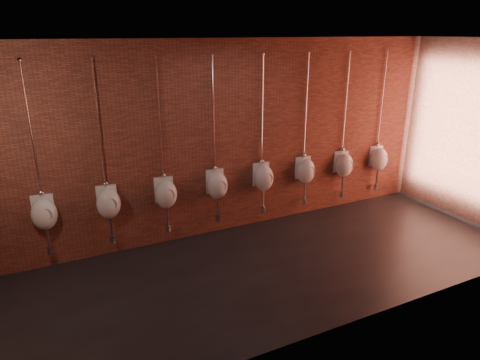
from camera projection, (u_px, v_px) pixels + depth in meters
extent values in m
plane|color=black|center=(262.00, 270.00, 6.23)|extent=(8.50, 8.50, 0.00)
cube|color=black|center=(266.00, 39.00, 5.17)|extent=(8.50, 3.00, 0.04)
cube|color=brown|center=(219.00, 141.00, 6.97)|extent=(8.50, 0.04, 3.20)
cube|color=brown|center=(334.00, 204.00, 4.43)|extent=(8.50, 0.04, 3.20)
cube|color=brown|center=(477.00, 134.00, 7.46)|extent=(0.04, 3.00, 3.20)
ellipsoid|color=white|center=(44.00, 214.00, 5.96)|extent=(0.39, 0.35, 0.46)
cube|color=white|center=(43.00, 208.00, 6.04)|extent=(0.30, 0.08, 0.42)
cylinder|color=#9E9E9E|center=(44.00, 216.00, 5.85)|extent=(0.21, 0.05, 0.20)
cylinder|color=silver|center=(31.00, 132.00, 5.66)|extent=(0.02, 0.02, 1.84)
sphere|color=silver|center=(41.00, 193.00, 5.94)|extent=(0.08, 0.08, 0.08)
cylinder|color=silver|center=(19.00, 60.00, 5.36)|extent=(0.06, 0.06, 0.01)
cylinder|color=silver|center=(48.00, 237.00, 6.08)|extent=(0.03, 0.03, 0.35)
cylinder|color=silver|center=(50.00, 251.00, 6.15)|extent=(0.08, 0.08, 0.11)
cylinder|color=silver|center=(50.00, 249.00, 6.22)|extent=(0.03, 0.15, 0.03)
ellipsoid|color=white|center=(109.00, 204.00, 6.32)|extent=(0.39, 0.35, 0.46)
cube|color=white|center=(107.00, 198.00, 6.41)|extent=(0.30, 0.08, 0.42)
cylinder|color=#9E9E9E|center=(110.00, 205.00, 6.22)|extent=(0.21, 0.05, 0.20)
cylinder|color=silver|center=(99.00, 126.00, 6.02)|extent=(0.02, 0.02, 1.84)
sphere|color=silver|center=(106.00, 184.00, 6.30)|extent=(0.08, 0.08, 0.08)
cylinder|color=silver|center=(92.00, 58.00, 5.72)|extent=(0.06, 0.06, 0.01)
cylinder|color=silver|center=(111.00, 225.00, 6.44)|extent=(0.03, 0.03, 0.35)
cylinder|color=silver|center=(112.00, 239.00, 6.52)|extent=(0.08, 0.08, 0.11)
cylinder|color=silver|center=(112.00, 237.00, 6.58)|extent=(0.03, 0.15, 0.03)
ellipsoid|color=white|center=(166.00, 194.00, 6.69)|extent=(0.39, 0.35, 0.46)
cube|color=white|center=(164.00, 189.00, 6.77)|extent=(0.30, 0.08, 0.42)
cylinder|color=#9E9E9E|center=(168.00, 195.00, 6.58)|extent=(0.21, 0.05, 0.20)
cylinder|color=silver|center=(160.00, 121.00, 6.39)|extent=(0.02, 0.02, 1.84)
sphere|color=silver|center=(163.00, 175.00, 6.66)|extent=(0.08, 0.08, 0.08)
cylinder|color=silver|center=(156.00, 57.00, 6.08)|extent=(0.06, 0.06, 0.01)
cylinder|color=silver|center=(167.00, 215.00, 6.80)|extent=(0.03, 0.03, 0.35)
cylinder|color=silver|center=(168.00, 228.00, 6.88)|extent=(0.08, 0.08, 0.11)
cylinder|color=silver|center=(167.00, 226.00, 6.94)|extent=(0.03, 0.15, 0.03)
ellipsoid|color=white|center=(217.00, 186.00, 7.05)|extent=(0.39, 0.35, 0.46)
cube|color=white|center=(215.00, 181.00, 7.13)|extent=(0.30, 0.08, 0.42)
cylinder|color=#9E9E9E|center=(220.00, 186.00, 6.94)|extent=(0.21, 0.05, 0.20)
cylinder|color=silver|center=(214.00, 116.00, 6.75)|extent=(0.02, 0.02, 1.84)
sphere|color=silver|center=(215.00, 168.00, 7.03)|extent=(0.08, 0.08, 0.08)
cylinder|color=silver|center=(213.00, 55.00, 6.45)|extent=(0.06, 0.06, 0.01)
cylinder|color=silver|center=(218.00, 205.00, 7.17)|extent=(0.03, 0.03, 0.35)
cylinder|color=silver|center=(218.00, 218.00, 7.24)|extent=(0.08, 0.08, 0.11)
cylinder|color=silver|center=(216.00, 216.00, 7.31)|extent=(0.03, 0.15, 0.03)
ellipsoid|color=white|center=(264.00, 178.00, 7.41)|extent=(0.39, 0.35, 0.46)
cube|color=white|center=(261.00, 174.00, 7.50)|extent=(0.30, 0.08, 0.42)
cylinder|color=#9E9E9E|center=(267.00, 179.00, 7.31)|extent=(0.21, 0.05, 0.20)
cylinder|color=silver|center=(262.00, 111.00, 7.11)|extent=(0.02, 0.02, 1.84)
sphere|color=silver|center=(262.00, 161.00, 7.39)|extent=(0.08, 0.08, 0.08)
cylinder|color=silver|center=(263.00, 54.00, 6.81)|extent=(0.06, 0.06, 0.01)
cylinder|color=silver|center=(263.00, 197.00, 7.53)|extent=(0.03, 0.03, 0.35)
cylinder|color=silver|center=(263.00, 209.00, 7.61)|extent=(0.08, 0.08, 0.11)
cylinder|color=silver|center=(261.00, 207.00, 7.67)|extent=(0.03, 0.15, 0.03)
ellipsoid|color=white|center=(306.00, 171.00, 7.78)|extent=(0.39, 0.35, 0.46)
cube|color=white|center=(302.00, 167.00, 7.86)|extent=(0.30, 0.08, 0.42)
cylinder|color=#9E9E9E|center=(310.00, 172.00, 7.67)|extent=(0.21, 0.05, 0.20)
cylinder|color=silver|center=(306.00, 107.00, 7.48)|extent=(0.02, 0.02, 1.84)
sphere|color=silver|center=(304.00, 155.00, 7.75)|extent=(0.08, 0.08, 0.08)
cylinder|color=silver|center=(309.00, 53.00, 7.17)|extent=(0.06, 0.06, 0.01)
cylinder|color=silver|center=(305.00, 189.00, 7.89)|extent=(0.03, 0.03, 0.35)
cylinder|color=silver|center=(304.00, 201.00, 7.97)|extent=(0.08, 0.08, 0.11)
cylinder|color=silver|center=(302.00, 199.00, 8.03)|extent=(0.03, 0.15, 0.03)
ellipsoid|color=white|center=(344.00, 165.00, 8.14)|extent=(0.39, 0.35, 0.46)
cube|color=white|center=(340.00, 161.00, 8.22)|extent=(0.30, 0.08, 0.42)
cylinder|color=#9E9E9E|center=(348.00, 165.00, 8.03)|extent=(0.21, 0.05, 0.20)
cylinder|color=silver|center=(346.00, 104.00, 7.84)|extent=(0.02, 0.02, 1.84)
sphere|color=silver|center=(342.00, 149.00, 8.12)|extent=(0.08, 0.08, 0.08)
cylinder|color=silver|center=(350.00, 52.00, 7.54)|extent=(0.06, 0.06, 0.01)
cylinder|color=silver|center=(343.00, 182.00, 8.26)|extent=(0.03, 0.03, 0.35)
cylinder|color=silver|center=(342.00, 193.00, 8.33)|extent=(0.08, 0.08, 0.11)
cylinder|color=silver|center=(339.00, 192.00, 8.40)|extent=(0.03, 0.15, 0.03)
ellipsoid|color=white|center=(379.00, 159.00, 8.50)|extent=(0.39, 0.35, 0.46)
cube|color=white|center=(375.00, 156.00, 8.59)|extent=(0.30, 0.08, 0.42)
cylinder|color=#9E9E9E|center=(383.00, 160.00, 8.40)|extent=(0.21, 0.05, 0.20)
cylinder|color=silver|center=(382.00, 101.00, 8.20)|extent=(0.02, 0.02, 1.84)
sphere|color=silver|center=(378.00, 144.00, 8.48)|extent=(0.08, 0.08, 0.08)
cylinder|color=silver|center=(388.00, 51.00, 7.90)|extent=(0.06, 0.06, 0.01)
cylinder|color=silver|center=(377.00, 176.00, 8.62)|extent=(0.03, 0.03, 0.35)
cylinder|color=silver|center=(376.00, 187.00, 8.70)|extent=(0.08, 0.08, 0.11)
cylinder|color=silver|center=(373.00, 185.00, 8.76)|extent=(0.03, 0.15, 0.03)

